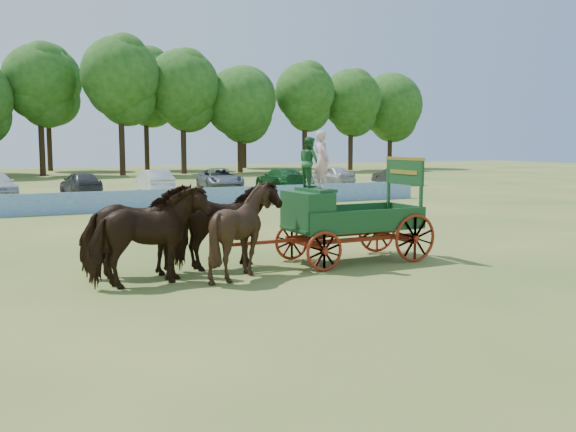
{
  "coord_description": "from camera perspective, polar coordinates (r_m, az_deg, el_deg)",
  "views": [
    {
      "loc": [
        -12.81,
        -14.24,
        3.42
      ],
      "look_at": [
        -4.47,
        2.32,
        1.3
      ],
      "focal_mm": 40.0,
      "sensor_mm": 36.0,
      "label": 1
    }
  ],
  "objects": [
    {
      "name": "farm_dray",
      "position": [
        18.18,
        3.86,
        0.76
      ],
      "size": [
        6.0,
        2.0,
        3.74
      ],
      "color": "maroon",
      "rests_on": "ground"
    },
    {
      "name": "horse_lead_right",
      "position": [
        16.7,
        -13.21,
        -1.29
      ],
      "size": [
        2.97,
        1.6,
        2.4
      ],
      "primitive_type": "imported",
      "rotation": [
        0.0,
        0.0,
        1.46
      ],
      "color": "black",
      "rests_on": "ground"
    },
    {
      "name": "sponsor_banner",
      "position": [
        34.45,
        -6.6,
        1.66
      ],
      "size": [
        26.0,
        0.08,
        1.05
      ],
      "primitive_type": "cube",
      "color": "#1E54A4",
      "rests_on": "ground"
    },
    {
      "name": "parked_cars",
      "position": [
        44.99,
        -14.32,
        2.93
      ],
      "size": [
        46.94,
        6.9,
        1.6
      ],
      "color": "silver",
      "rests_on": "ground"
    },
    {
      "name": "horse_wheel_right",
      "position": [
        17.41,
        -5.51,
        -0.83
      ],
      "size": [
        2.91,
        1.46,
        2.4
      ],
      "primitive_type": "imported",
      "rotation": [
        0.0,
        0.0,
        1.63
      ],
      "color": "black",
      "rests_on": "ground"
    },
    {
      "name": "horse_wheel_left",
      "position": [
        16.4,
        -4.12,
        -1.26
      ],
      "size": [
        2.38,
        2.17,
        2.4
      ],
      "primitive_type": "imported",
      "rotation": [
        0.0,
        0.0,
        1.46
      ],
      "color": "black",
      "rests_on": "ground"
    },
    {
      "name": "ground",
      "position": [
        19.45,
        15.03,
        -3.83
      ],
      "size": [
        160.0,
        160.0,
        0.0
      ],
      "primitive_type": "plane",
      "color": "olive",
      "rests_on": "ground"
    },
    {
      "name": "treeline",
      "position": [
        74.43,
        -21.52,
        10.79
      ],
      "size": [
        90.69,
        23.51,
        16.17
      ],
      "color": "#382314",
      "rests_on": "ground"
    },
    {
      "name": "horse_lead_left",
      "position": [
        15.64,
        -12.26,
        -1.78
      ],
      "size": [
        3.0,
        1.71,
        2.4
      ],
      "primitive_type": "imported",
      "rotation": [
        0.0,
        0.0,
        1.72
      ],
      "color": "black",
      "rests_on": "ground"
    }
  ]
}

